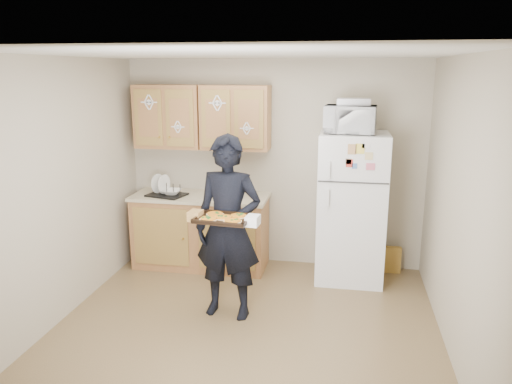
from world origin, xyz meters
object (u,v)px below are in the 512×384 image
(dish_rack, at_px, (167,189))
(person, at_px, (228,228))
(refrigerator, at_px, (351,207))
(microwave, at_px, (350,119))
(baking_tray, at_px, (224,219))

(dish_rack, bearing_deg, person, -46.86)
(refrigerator, bearing_deg, microwave, -138.89)
(microwave, bearing_deg, person, -130.85)
(person, height_order, dish_rack, person)
(refrigerator, relative_size, person, 0.95)
(refrigerator, bearing_deg, baking_tray, -128.68)
(microwave, bearing_deg, baking_tray, -123.08)
(person, relative_size, dish_rack, 4.18)
(baking_tray, bearing_deg, person, 101.94)
(microwave, bearing_deg, dish_rack, -175.10)
(refrigerator, xyz_separation_m, microwave, (-0.06, -0.05, 1.00))
(person, bearing_deg, baking_tray, -78.06)
(microwave, height_order, dish_rack, microwave)
(baking_tray, distance_m, microwave, 1.91)
(refrigerator, distance_m, microwave, 1.00)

